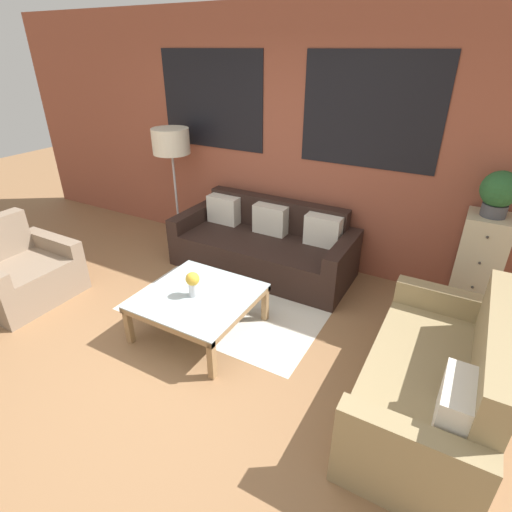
% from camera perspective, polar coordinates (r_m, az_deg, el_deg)
% --- Properties ---
extents(ground_plane, '(16.00, 16.00, 0.00)m').
position_cam_1_polar(ground_plane, '(3.56, -14.79, -15.07)').
color(ground_plane, '#8E6642').
extents(wall_back_brick, '(8.40, 0.09, 2.80)m').
position_cam_1_polar(wall_back_brick, '(4.75, 3.99, 16.03)').
color(wall_back_brick, brown).
rests_on(wall_back_brick, ground_plane).
extents(rug, '(1.97, 1.53, 0.00)m').
position_cam_1_polar(rug, '(4.25, -3.07, -6.11)').
color(rug, silver).
rests_on(rug, ground_plane).
extents(couch_dark, '(2.09, 0.88, 0.78)m').
position_cam_1_polar(couch_dark, '(4.69, 1.17, 1.40)').
color(couch_dark, black).
rests_on(couch_dark, ground_plane).
extents(settee_vintage, '(0.80, 1.66, 0.92)m').
position_cam_1_polar(settee_vintage, '(3.14, 24.11, -16.30)').
color(settee_vintage, '#99845B').
rests_on(settee_vintage, ground_plane).
extents(armchair_corner, '(0.80, 0.92, 0.84)m').
position_cam_1_polar(armchair_corner, '(4.81, -30.47, -2.19)').
color(armchair_corner, '#84705B').
rests_on(armchair_corner, ground_plane).
extents(coffee_table, '(0.97, 0.97, 0.39)m').
position_cam_1_polar(coffee_table, '(3.66, -8.21, -6.21)').
color(coffee_table, silver).
rests_on(coffee_table, ground_plane).
extents(floor_lamp, '(0.45, 0.45, 1.50)m').
position_cam_1_polar(floor_lamp, '(5.15, -12.03, 15.30)').
color(floor_lamp, '#B2B2B7').
rests_on(floor_lamp, ground_plane).
extents(drawer_cabinet, '(0.39, 0.40, 1.03)m').
position_cam_1_polar(drawer_cabinet, '(4.35, 29.06, -1.28)').
color(drawer_cabinet, '#C6B793').
rests_on(drawer_cabinet, ground_plane).
extents(potted_plant, '(0.32, 0.32, 0.41)m').
position_cam_1_polar(potted_plant, '(4.09, 31.42, 7.80)').
color(potted_plant, '#47474C').
rests_on(potted_plant, drawer_cabinet).
extents(flower_vase, '(0.12, 0.12, 0.23)m').
position_cam_1_polar(flower_vase, '(3.55, -9.01, -3.72)').
color(flower_vase, silver).
rests_on(flower_vase, coffee_table).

